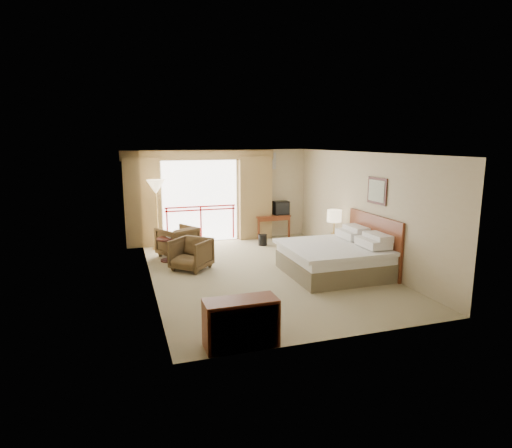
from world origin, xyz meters
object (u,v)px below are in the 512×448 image
object	(u,v)px
bed	(336,258)
side_table	(168,245)
armchair_far	(178,256)
armchair_near	(192,269)
dresser	(241,323)
tv	(281,208)
table_lamp	(334,216)
floor_lamp	(156,190)
nightstand	(334,247)
desk	(271,220)
wastebasket	(263,240)

from	to	relation	value
bed	side_table	size ratio (longest dim) A/B	3.60
armchair_far	armchair_near	world-z (taller)	armchair_far
bed	dresser	size ratio (longest dim) A/B	1.98
bed	tv	xyz separation A→B (m)	(0.19, 3.94, 0.53)
table_lamp	floor_lamp	distance (m)	4.82
bed	side_table	distance (m)	4.12
tv	side_table	distance (m)	4.09
nightstand	armchair_near	size ratio (longest dim) A/B	0.68
desk	wastebasket	distance (m)	1.19
side_table	nightstand	bearing A→B (deg)	-12.62
table_lamp	dresser	world-z (taller)	table_lamp
side_table	floor_lamp	bearing A→B (deg)	95.13
wastebasket	floor_lamp	world-z (taller)	floor_lamp
nightstand	desk	distance (m)	2.83
nightstand	table_lamp	world-z (taller)	table_lamp
tv	wastebasket	xyz separation A→B (m)	(-0.90, -0.90, -0.75)
desk	side_table	size ratio (longest dim) A/B	1.83
armchair_near	desk	bearing A→B (deg)	85.44
armchair_far	dresser	size ratio (longest dim) A/B	0.81
armchair_far	wastebasket	bearing A→B (deg)	161.98
desk	dresser	size ratio (longest dim) A/B	1.00
floor_lamp	dresser	bearing A→B (deg)	-84.25
floor_lamp	dresser	distance (m)	6.37
nightstand	desk	world-z (taller)	desk
table_lamp	dresser	bearing A→B (deg)	-132.15
dresser	table_lamp	bearing A→B (deg)	45.50
armchair_far	side_table	distance (m)	0.62
bed	desk	bearing A→B (deg)	91.57
wastebasket	side_table	world-z (taller)	side_table
desk	wastebasket	xyz separation A→B (m)	(-0.60, -0.95, -0.39)
table_lamp	floor_lamp	world-z (taller)	floor_lamp
nightstand	tv	size ratio (longest dim) A/B	1.20
floor_lamp	tv	bearing A→B (deg)	6.01
wastebasket	floor_lamp	size ratio (longest dim) A/B	0.16
bed	desk	size ratio (longest dim) A/B	1.97
wastebasket	floor_lamp	distance (m)	3.29
tv	armchair_far	world-z (taller)	tv
armchair_far	side_table	bearing A→B (deg)	23.77
bed	floor_lamp	distance (m)	5.21
desk	armchair_near	bearing A→B (deg)	-135.07
armchair_far	tv	bearing A→B (deg)	173.34
bed	wastebasket	world-z (taller)	bed
dresser	side_table	bearing A→B (deg)	93.58
wastebasket	armchair_near	xyz separation A→B (m)	(-2.34, -1.71, -0.16)
tv	side_table	world-z (taller)	tv
floor_lamp	side_table	bearing A→B (deg)	-84.87
desk	side_table	distance (m)	3.82
bed	desk	distance (m)	4.00
table_lamp	nightstand	bearing A→B (deg)	-90.00
wastebasket	armchair_far	distance (m)	2.54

